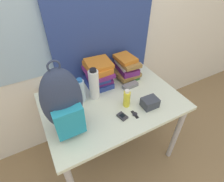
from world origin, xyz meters
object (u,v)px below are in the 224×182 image
(backpack, at_px, (63,103))
(book_stack_center, at_px, (126,67))
(sunglasses_case, at_px, (130,85))
(book_stack_left, at_px, (98,74))
(sunscreen_bottle, at_px, (127,99))
(sports_bottle, at_px, (94,84))
(camera_pouch, at_px, (150,103))
(cell_phone, at_px, (122,116))
(wristwatch, at_px, (135,114))
(water_bottle, at_px, (81,91))

(backpack, xyz_separation_m, book_stack_center, (0.71, 0.35, -0.13))
(backpack, height_order, sunglasses_case, backpack)
(backpack, distance_m, book_stack_left, 0.55)
(book_stack_left, distance_m, sunscreen_bottle, 0.38)
(sports_bottle, height_order, camera_pouch, sports_bottle)
(camera_pouch, bearing_deg, sunscreen_bottle, 149.10)
(book_stack_center, bearing_deg, camera_pouch, -96.71)
(backpack, bearing_deg, cell_phone, -15.68)
(sunglasses_case, bearing_deg, backpack, -164.72)
(wristwatch, bearing_deg, water_bottle, 130.42)
(book_stack_left, xyz_separation_m, cell_phone, (-0.01, -0.47, -0.11))
(sunscreen_bottle, bearing_deg, backpack, 178.33)
(backpack, height_order, sports_bottle, backpack)
(book_stack_center, relative_size, sunscreen_bottle, 1.83)
(wristwatch, bearing_deg, book_stack_center, 66.34)
(book_stack_left, bearing_deg, sunglasses_case, -36.14)
(book_stack_left, relative_size, cell_phone, 3.22)
(backpack, relative_size, wristwatch, 6.42)
(camera_pouch, bearing_deg, book_stack_left, 117.74)
(book_stack_center, bearing_deg, cell_phone, -123.99)
(wristwatch, bearing_deg, sports_bottle, 119.21)
(cell_phone, distance_m, wristwatch, 0.10)
(sports_bottle, bearing_deg, backpack, -145.89)
(sunscreen_bottle, xyz_separation_m, cell_phone, (-0.10, -0.10, -0.07))
(sunglasses_case, bearing_deg, camera_pouch, -89.57)
(cell_phone, bearing_deg, camera_pouch, -0.37)
(water_bottle, distance_m, cell_phone, 0.40)
(water_bottle, height_order, sunscreen_bottle, water_bottle)
(water_bottle, bearing_deg, backpack, -130.18)
(water_bottle, bearing_deg, book_stack_center, 14.42)
(backpack, relative_size, cell_phone, 6.06)
(camera_pouch, bearing_deg, backpack, 170.25)
(sunglasses_case, bearing_deg, wristwatch, -116.75)
(book_stack_left, xyz_separation_m, sunscreen_bottle, (0.08, -0.37, -0.05))
(sunglasses_case, xyz_separation_m, camera_pouch, (0.00, -0.29, 0.02))
(sunglasses_case, bearing_deg, book_stack_center, 72.17)
(wristwatch, bearing_deg, book_stack_left, 99.87)
(backpack, height_order, water_bottle, backpack)
(sports_bottle, relative_size, cell_phone, 3.19)
(camera_pouch, xyz_separation_m, wristwatch, (-0.16, -0.02, -0.03))
(wristwatch, bearing_deg, backpack, 164.52)
(cell_phone, bearing_deg, water_bottle, 121.83)
(sunglasses_case, distance_m, wristwatch, 0.35)
(book_stack_left, height_order, sports_bottle, sports_bottle)
(book_stack_center, relative_size, sunglasses_case, 1.94)
(sunscreen_bottle, distance_m, sunglasses_case, 0.26)
(book_stack_center, relative_size, camera_pouch, 2.26)
(sports_bottle, xyz_separation_m, sunglasses_case, (0.35, -0.03, -0.12))
(sports_bottle, relative_size, wristwatch, 3.39)
(book_stack_center, bearing_deg, backpack, -153.32)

